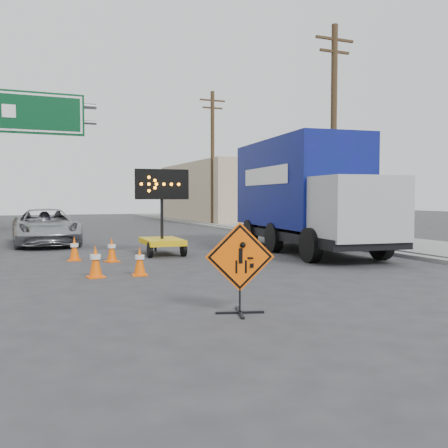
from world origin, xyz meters
TOP-DOWN VIEW (x-y plane):
  - ground at (0.00, 0.00)m, footprint 100.00×100.00m
  - curb_right at (7.20, 15.00)m, footprint 0.40×60.00m
  - sidewalk_right at (9.50, 15.00)m, footprint 4.00×60.00m
  - building_right_far at (13.00, 30.00)m, footprint 10.00×14.00m
  - highway_gantry at (-4.43, 17.96)m, footprint 6.18×0.38m
  - utility_pole_near at (8.00, 10.00)m, footprint 1.80×0.26m
  - utility_pole_far at (8.00, 24.00)m, footprint 1.80×0.26m
  - construction_sign at (-0.84, -0.19)m, footprint 1.09×0.78m
  - arrow_board at (0.21, 8.42)m, footprint 1.79×2.03m
  - pickup_truck at (-3.19, 13.54)m, footprint 2.51×5.26m
  - box_truck at (5.13, 7.53)m, footprint 3.31×8.51m
  - cone_a at (-1.46, 4.36)m, footprint 0.40×0.40m
  - cone_b at (-2.50, 4.47)m, footprint 0.44×0.44m
  - cone_c at (-1.65, 7.22)m, footprint 0.48×0.48m
  - cone_d at (-2.63, 7.96)m, footprint 0.46×0.46m

SIDE VIEW (x-z plane):
  - ground at x=0.00m, z-range 0.00..0.00m
  - curb_right at x=7.20m, z-range 0.00..0.12m
  - sidewalk_right at x=9.50m, z-range 0.00..0.15m
  - cone_a at x=-1.46m, z-range 0.00..0.71m
  - cone_c at x=-1.65m, z-range 0.00..0.73m
  - cone_d at x=-2.63m, z-range 0.00..0.73m
  - cone_b at x=-2.50m, z-range 0.00..0.78m
  - arrow_board at x=0.21m, z-range -0.78..2.05m
  - pickup_truck at x=-3.19m, z-range 0.00..1.45m
  - construction_sign at x=-0.84m, z-range 0.05..1.55m
  - box_truck at x=5.13m, z-range -0.18..3.75m
  - building_right_far at x=13.00m, z-range 0.00..4.60m
  - utility_pole_near at x=8.00m, z-range 0.18..9.18m
  - utility_pole_far at x=8.00m, z-range 0.18..9.18m
  - highway_gantry at x=-4.43m, z-range 1.62..8.52m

